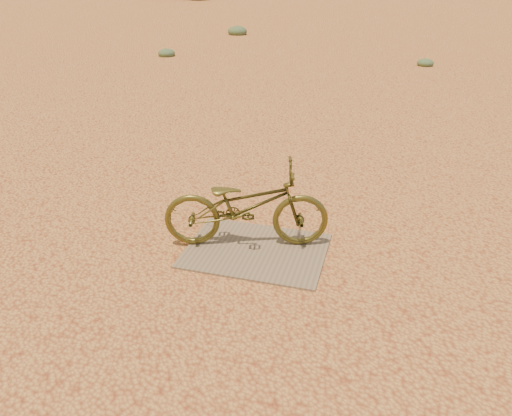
# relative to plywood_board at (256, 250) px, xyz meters

# --- Properties ---
(ground) EXTENTS (120.00, 120.00, 0.00)m
(ground) POSITION_rel_plywood_board_xyz_m (-0.51, 0.43, -0.01)
(ground) COLOR tan
(ground) RESTS_ON ground
(plywood_board) EXTENTS (1.45, 1.08, 0.02)m
(plywood_board) POSITION_rel_plywood_board_xyz_m (0.00, 0.00, 0.00)
(plywood_board) COLOR #74654D
(plywood_board) RESTS_ON ground
(bicycle) EXTENTS (1.81, 1.04, 0.90)m
(bicycle) POSITION_rel_plywood_board_xyz_m (-0.13, 0.10, 0.46)
(bicycle) COLOR #4A4719
(bicycle) RESTS_ON plywood_board
(kale_a) EXTENTS (0.52, 0.52, 0.29)m
(kale_a) POSITION_rel_plywood_board_xyz_m (-5.79, 10.29, -0.01)
(kale_a) COLOR #58744D
(kale_a) RESTS_ON ground
(kale_b) EXTENTS (0.46, 0.46, 0.25)m
(kale_b) POSITION_rel_plywood_board_xyz_m (1.91, 10.88, -0.01)
(kale_b) COLOR #58744D
(kale_b) RESTS_ON ground
(kale_c) EXTENTS (0.76, 0.76, 0.42)m
(kale_c) POSITION_rel_plywood_board_xyz_m (-5.12, 15.42, -0.01)
(kale_c) COLOR #58744D
(kale_c) RESTS_ON ground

